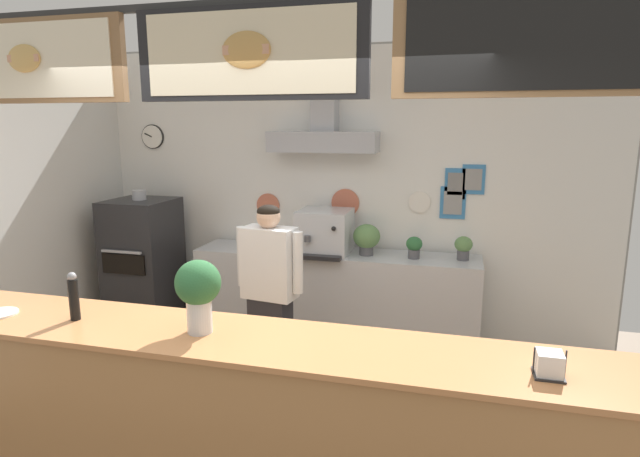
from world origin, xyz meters
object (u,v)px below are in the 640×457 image
espresso_machine (325,232)px  pepper_grinder (74,296)px  potted_oregano (298,239)px  napkin_holder (549,365)px  shop_worker (270,296)px  potted_sage (414,246)px  potted_basil (367,238)px  basil_vase (198,291)px  potted_thyme (463,247)px  pizza_oven (144,266)px

espresso_machine → pepper_grinder: pepper_grinder is taller
potted_oregano → napkin_holder: (1.95, -2.56, 0.09)m
shop_worker → espresso_machine: 1.17m
shop_worker → potted_sage: shop_worker is taller
potted_sage → napkin_holder: (0.79, -2.50, 0.08)m
espresso_machine → potted_sage: size_ratio=2.73×
napkin_holder → potted_sage: bearing=107.6°
potted_basil → napkin_holder: bearing=-63.6°
potted_basil → basil_vase: (-0.48, -2.45, 0.20)m
espresso_machine → potted_sage: 0.87m
shop_worker → napkin_holder: size_ratio=11.42×
potted_sage → pepper_grinder: (-1.71, -2.45, 0.17)m
pepper_grinder → napkin_holder: bearing=-1.0°
shop_worker → potted_basil: size_ratio=5.21×
potted_basil → napkin_holder: size_ratio=2.19×
espresso_machine → potted_thyme: size_ratio=2.54×
potted_thyme → potted_oregano: 1.60m
napkin_holder → potted_thyme: bearing=97.7°
shop_worker → napkin_holder: (1.82, -1.38, 0.29)m
pizza_oven → basil_vase: 2.97m
espresso_machine → basil_vase: bearing=-91.6°
shop_worker → napkin_holder: shop_worker is taller
pizza_oven → napkin_holder: (3.57, -2.31, 0.42)m
potted_basil → pepper_grinder: pepper_grinder is taller
espresso_machine → napkin_holder: (1.66, -2.50, -0.01)m
pizza_oven → potted_oregano: (1.63, 0.24, 0.33)m
potted_thyme → basil_vase: bearing=-119.0°
potted_thyme → basil_vase: (-1.38, -2.49, 0.25)m
napkin_holder → potted_oregano: bearing=127.3°
basil_vase → pepper_grinder: bearing=-178.7°
basil_vase → espresso_machine: bearing=88.4°
espresso_machine → potted_thyme: (1.31, 0.05, -0.08)m
espresso_machine → pepper_grinder: bearing=-108.9°
potted_oregano → potted_thyme: bearing=-0.2°
pizza_oven → basil_vase: bearing=-50.7°
espresso_machine → potted_thyme: bearing=2.4°
espresso_machine → potted_thyme: espresso_machine is taller
espresso_machine → potted_oregano: 0.31m
potted_thyme → pepper_grinder: pepper_grinder is taller
pizza_oven → potted_oregano: size_ratio=7.96×
potted_basil → potted_oregano: potted_basil is taller
shop_worker → potted_sage: size_ratio=7.56×
basil_vase → napkin_holder: (1.73, -0.06, -0.18)m
basil_vase → pizza_oven: bearing=129.3°
pepper_grinder → napkin_holder: pepper_grinder is taller
espresso_machine → basil_vase: size_ratio=1.43×
pizza_oven → pepper_grinder: pizza_oven is taller
potted_sage → napkin_holder: napkin_holder is taller
potted_oregano → pizza_oven: bearing=-171.5°
pizza_oven → potted_sage: size_ratio=7.29×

